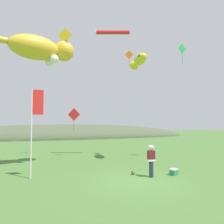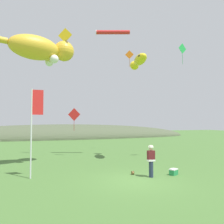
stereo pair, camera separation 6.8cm
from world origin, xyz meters
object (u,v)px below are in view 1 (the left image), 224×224
Objects in this scene: kite_spool at (133,173)px; kite_fish_windsock at (139,61)px; picnic_cooler at (174,172)px; festival_banner_pole at (34,119)px; festival_attendant at (151,160)px; kite_giant_cat at (41,49)px; kite_diamond_green at (182,49)px; kite_diamond_red at (74,115)px; kite_diamond_gold at (65,35)px; kite_diamond_orange at (129,55)px; kite_tube_streamer at (112,32)px.

kite_fish_windsock is at bearing 59.57° from kite_spool.
picnic_cooler is 0.12× the size of festival_banner_pole.
festival_attendant is 0.36× the size of festival_banner_pole.
kite_fish_windsock is (7.68, 0.47, 0.02)m from kite_giant_cat.
kite_diamond_green is (5.40, 4.30, 8.31)m from festival_attendant.
picnic_cooler is at bearing -20.59° from kite_spool.
kite_diamond_red is (-2.25, 7.97, 3.65)m from kite_spool.
kite_diamond_gold reaches higher than kite_giant_cat.
kite_spool is at bearing -74.27° from kite_diamond_red.
picnic_cooler is at bearing -132.55° from kite_diamond_green.
kite_diamond_orange is at bearing 67.80° from kite_spool.
kite_spool is 2.38m from picnic_cooler.
kite_spool is 10.28m from kite_giant_cat.
kite_fish_windsock is 3.89m from kite_diamond_green.
kite_diamond_gold is at bearing 70.78° from festival_banner_pole.
festival_attendant reaches higher than kite_spool.
kite_diamond_green is (5.26, -2.90, -1.89)m from kite_tube_streamer.
festival_attendant is at bearing -71.38° from kite_diamond_red.
kite_diamond_red is at bearing 105.73° from kite_spool.
picnic_cooler is 0.26× the size of kite_diamond_gold.
kite_diamond_green is at bearing -1.82° from kite_giant_cat.
festival_banner_pole is at bearing -157.73° from kite_fish_windsock.
kite_diamond_orange is at bearing 73.09° from festival_attendant.
kite_diamond_red is (-2.98, 8.85, 2.80)m from festival_attendant.
kite_tube_streamer is at bearing 127.95° from kite_fish_windsock.
kite_diamond_orange is at bearing 109.60° from kite_diamond_green.
kite_fish_windsock is at bearing 167.17° from kite_diamond_green.
kite_diamond_green reaches higher than kite_fish_windsock.
kite_diamond_green is 0.80× the size of kite_diamond_gold.
kite_diamond_red is (-4.47, 8.81, 3.57)m from picnic_cooler.
festival_attendant is at bearing -16.38° from festival_banner_pole.
picnic_cooler is 10.51m from kite_diamond_red.
festival_banner_pole is 0.80× the size of kite_giant_cat.
kite_giant_cat is 1.99× the size of kite_fish_windsock.
kite_tube_streamer is at bearing -132.76° from kite_diamond_orange.
kite_fish_windsock is (1.76, 5.12, 7.21)m from festival_attendant.
kite_spool is at bearing 159.41° from picnic_cooler.
kite_spool is at bearing -36.11° from kite_giant_cat.
kite_diamond_orange reaches higher than kite_fish_windsock.
kite_tube_streamer is 1.64× the size of kite_diamond_orange.
kite_spool is at bearing -68.05° from kite_diamond_gold.
kite_diamond_gold is (-5.37, 8.63, 10.73)m from picnic_cooler.
festival_banner_pole is (-6.26, 1.84, 2.28)m from festival_attendant.
kite_diamond_green is (3.91, 4.26, 9.08)m from picnic_cooler.
kite_fish_windsock is at bearing -38.13° from kite_diamond_red.
kite_spool is 13.69m from kite_diamond_gold.
picnic_cooler is 0.19× the size of kite_tube_streamer.
kite_giant_cat reaches higher than kite_fish_windsock.
kite_spool is 11.54m from kite_diamond_green.
kite_diamond_orange is 7.32m from kite_diamond_gold.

